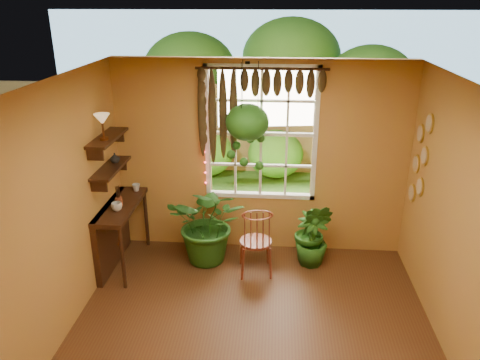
% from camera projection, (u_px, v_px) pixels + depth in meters
% --- Properties ---
extents(floor, '(4.50, 4.50, 0.00)m').
position_uv_depth(floor, '(250.00, 354.00, 4.82)').
color(floor, '#522F17').
rests_on(floor, ground).
extents(ceiling, '(4.50, 4.50, 0.00)m').
position_uv_depth(ceiling, '(252.00, 92.00, 3.82)').
color(ceiling, white).
rests_on(ceiling, wall_back).
extents(wall_back, '(4.00, 0.00, 4.00)m').
position_uv_depth(wall_back, '(261.00, 159.00, 6.41)').
color(wall_back, '#BC7E40').
rests_on(wall_back, floor).
extents(wall_left, '(0.00, 4.50, 4.50)m').
position_uv_depth(wall_left, '(42.00, 230.00, 4.47)').
color(wall_left, '#BC7E40').
rests_on(wall_left, floor).
extents(wall_right, '(0.00, 4.50, 4.50)m').
position_uv_depth(wall_right, '(474.00, 247.00, 4.17)').
color(wall_right, '#BC7E40').
rests_on(wall_right, floor).
extents(window, '(1.52, 0.10, 1.86)m').
position_uv_depth(window, '(261.00, 134.00, 6.31)').
color(window, white).
rests_on(window, wall_back).
extents(valance_vine, '(1.70, 0.12, 1.10)m').
position_uv_depth(valance_vine, '(255.00, 93.00, 5.99)').
color(valance_vine, '#32160D').
rests_on(valance_vine, window).
extents(string_lights, '(0.03, 0.03, 1.54)m').
position_uv_depth(string_lights, '(204.00, 131.00, 6.26)').
color(string_lights, '#FF2633').
rests_on(string_lights, window).
extents(wall_plates, '(0.04, 0.32, 1.10)m').
position_uv_depth(wall_plates, '(420.00, 160.00, 5.76)').
color(wall_plates, '#FFF7D0').
rests_on(wall_plates, wall_right).
extents(counter_ledge, '(0.40, 1.20, 0.90)m').
position_uv_depth(counter_ledge, '(115.00, 228.00, 6.24)').
color(counter_ledge, '#32160D').
rests_on(counter_ledge, floor).
extents(shelf_lower, '(0.25, 0.90, 0.04)m').
position_uv_depth(shelf_lower, '(111.00, 168.00, 5.93)').
color(shelf_lower, '#32160D').
rests_on(shelf_lower, wall_left).
extents(shelf_upper, '(0.25, 0.90, 0.04)m').
position_uv_depth(shelf_upper, '(108.00, 138.00, 5.78)').
color(shelf_upper, '#32160D').
rests_on(shelf_upper, wall_left).
extents(backyard, '(14.00, 10.00, 12.00)m').
position_uv_depth(backyard, '(279.00, 97.00, 10.70)').
color(backyard, '#2B5719').
rests_on(backyard, ground).
extents(windsor_chair, '(0.47, 0.50, 1.14)m').
position_uv_depth(windsor_chair, '(256.00, 251.00, 6.11)').
color(windsor_chair, maroon).
rests_on(windsor_chair, floor).
extents(potted_plant_left, '(1.15, 1.03, 1.15)m').
position_uv_depth(potted_plant_left, '(209.00, 223.00, 6.32)').
color(potted_plant_left, '#1F4C14').
rests_on(potted_plant_left, floor).
extents(potted_plant_mid, '(0.59, 0.52, 0.90)m').
position_uv_depth(potted_plant_mid, '(313.00, 232.00, 6.34)').
color(potted_plant_mid, '#1F4C14').
rests_on(potted_plant_mid, floor).
extents(potted_plant_right, '(0.44, 0.44, 0.76)m').
position_uv_depth(potted_plant_right, '(312.00, 239.00, 6.30)').
color(potted_plant_right, '#1F4C14').
rests_on(potted_plant_right, floor).
extents(hanging_basket, '(0.55, 0.55, 1.38)m').
position_uv_depth(hanging_basket, '(247.00, 126.00, 5.96)').
color(hanging_basket, black).
rests_on(hanging_basket, ceiling).
extents(cup_a, '(0.18, 0.18, 0.11)m').
position_uv_depth(cup_a, '(117.00, 207.00, 5.90)').
color(cup_a, silver).
rests_on(cup_a, counter_ledge).
extents(cup_b, '(0.13, 0.13, 0.10)m').
position_uv_depth(cup_b, '(136.00, 187.00, 6.50)').
color(cup_b, beige).
rests_on(cup_b, counter_ledge).
extents(brush_jar, '(0.09, 0.09, 0.34)m').
position_uv_depth(brush_jar, '(118.00, 196.00, 6.01)').
color(brush_jar, brown).
rests_on(brush_jar, counter_ledge).
extents(shelf_vase, '(0.15, 0.15, 0.13)m').
position_uv_depth(shelf_vase, '(115.00, 158.00, 6.04)').
color(shelf_vase, '#B2AD99').
rests_on(shelf_vase, shelf_lower).
extents(tiffany_lamp, '(0.19, 0.19, 0.32)m').
position_uv_depth(tiffany_lamp, '(102.00, 121.00, 5.54)').
color(tiffany_lamp, brown).
rests_on(tiffany_lamp, shelf_upper).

